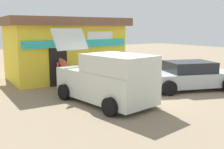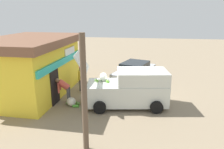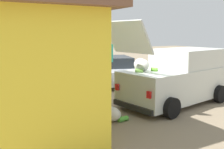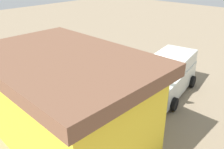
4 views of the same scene
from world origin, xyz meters
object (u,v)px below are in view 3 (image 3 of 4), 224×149
paint_bucket (54,91)px  vendor_standing (80,79)px  parked_sedan (114,70)px  customer_bending (91,91)px  unloaded_banana_pile (111,114)px  delivery_van (178,77)px

paint_bucket → vendor_standing: bearing=-166.1°
parked_sedan → vendor_standing: bearing=133.5°
parked_sedan → vendor_standing: 4.31m
customer_bending → unloaded_banana_pile: size_ratio=1.67×
delivery_van → unloaded_banana_pile: (-0.49, 3.03, -0.75)m
parked_sedan → customer_bending: bearing=143.0°
delivery_van → vendor_standing: size_ratio=2.99×
paint_bucket → parked_sedan: bearing=-69.4°
delivery_van → customer_bending: 3.51m
delivery_van → parked_sedan: bearing=-0.3°
paint_bucket → unloaded_banana_pile: bearing=-172.6°
unloaded_banana_pile → paint_bucket: size_ratio=1.99×
vendor_standing → unloaded_banana_pile: vendor_standing is taller
delivery_van → vendor_standing: 3.45m
parked_sedan → delivery_van: bearing=179.7°
parked_sedan → unloaded_banana_pile: (-4.98, 3.05, -0.43)m
parked_sedan → paint_bucket: 3.79m
delivery_van → paint_bucket: delivery_van is taller
parked_sedan → customer_bending: size_ratio=3.34×
delivery_van → vendor_standing: delivery_van is taller
vendor_standing → unloaded_banana_pile: (-2.01, -0.07, -0.73)m
parked_sedan → paint_bucket: parked_sedan is taller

